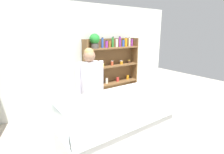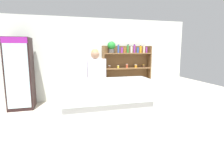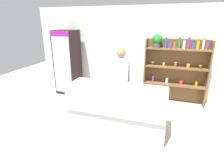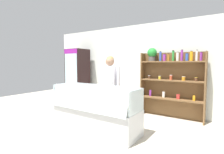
{
  "view_description": "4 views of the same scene",
  "coord_description": "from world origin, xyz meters",
  "views": [
    {
      "loc": [
        -1.67,
        -2.03,
        1.99
      ],
      "look_at": [
        0.08,
        0.46,
        1.19
      ],
      "focal_mm": 28.0,
      "sensor_mm": 36.0,
      "label": 1
    },
    {
      "loc": [
        -0.91,
        -3.66,
        1.67
      ],
      "look_at": [
        0.22,
        0.55,
        0.99
      ],
      "focal_mm": 28.0,
      "sensor_mm": 36.0,
      "label": 2
    },
    {
      "loc": [
        0.91,
        -3.06,
        2.26
      ],
      "look_at": [
        -0.32,
        0.68,
        1.0
      ],
      "focal_mm": 28.0,
      "sensor_mm": 36.0,
      "label": 3
    },
    {
      "loc": [
        2.39,
        -2.85,
        1.5
      ],
      "look_at": [
        0.16,
        0.49,
        1.19
      ],
      "focal_mm": 28.0,
      "sensor_mm": 36.0,
      "label": 4
    }
  ],
  "objects": [
    {
      "name": "shop_clerk",
      "position": [
        -0.15,
        0.86,
        1.01
      ],
      "size": [
        0.59,
        0.25,
        1.7
      ],
      "color": "#383D51",
      "rests_on": "ground"
    },
    {
      "name": "back_wall",
      "position": [
        0.0,
        2.24,
        1.35
      ],
      "size": [
        6.8,
        0.1,
        2.7
      ],
      "primitive_type": "cube",
      "color": "silver",
      "rests_on": "ground"
    },
    {
      "name": "ground_plane",
      "position": [
        0.0,
        0.0,
        0.0
      ],
      "size": [
        12.0,
        12.0,
        0.0
      ],
      "primitive_type": "plane",
      "color": "beige"
    },
    {
      "name": "drinks_fridge",
      "position": [
        -2.15,
        1.7,
        1.0
      ],
      "size": [
        0.66,
        0.65,
        2.0
      ],
      "color": "black",
      "rests_on": "ground"
    },
    {
      "name": "deli_display_case",
      "position": [
        -0.03,
        0.1,
        0.31
      ],
      "size": [
        2.03,
        0.74,
        1.01
      ],
      "color": "silver",
      "rests_on": "ground"
    },
    {
      "name": "shelving_unit",
      "position": [
        1.06,
        1.97,
        1.1
      ],
      "size": [
        1.68,
        0.29,
        1.94
      ],
      "color": "brown",
      "rests_on": "ground"
    }
  ]
}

